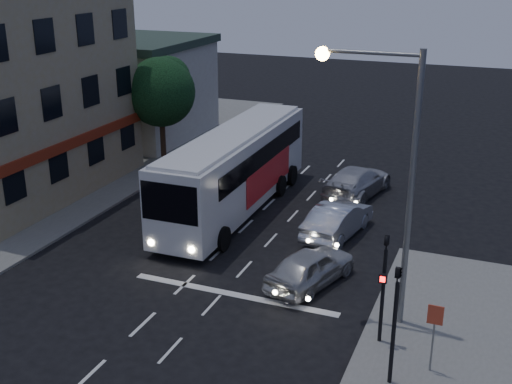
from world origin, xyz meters
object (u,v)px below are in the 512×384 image
at_px(car_sedan_a, 338,220).
at_px(streetlight, 392,159).
at_px(tour_bus, 235,168).
at_px(car_suv, 310,267).
at_px(traffic_signal_side, 395,312).
at_px(regulatory_sign, 434,327).
at_px(street_tree, 161,89).
at_px(car_sedan_b, 357,181).
at_px(traffic_signal_main, 384,276).

distance_m(car_sedan_a, streetlight, 8.71).
distance_m(tour_bus, car_sedan_a, 5.72).
height_order(car_suv, traffic_signal_side, traffic_signal_side).
xyz_separation_m(regulatory_sign, street_tree, (-17.51, 15.26, 2.90)).
relative_size(regulatory_sign, street_tree, 0.35).
xyz_separation_m(car_sedan_a, car_sedan_b, (-0.40, 5.35, 0.01)).
distance_m(traffic_signal_main, traffic_signal_side, 2.10).
bearing_deg(car_sedan_b, car_suv, 104.00).
distance_m(car_sedan_a, regulatory_sign, 10.25).
relative_size(tour_bus, car_sedan_a, 2.83).
relative_size(car_sedan_b, regulatory_sign, 2.39).
xyz_separation_m(car_suv, car_sedan_b, (-0.63, 10.13, 0.05)).
relative_size(traffic_signal_main, regulatory_sign, 1.86).
distance_m(traffic_signal_side, street_tree, 23.24).
bearing_deg(car_sedan_b, street_tree, 5.21).
relative_size(traffic_signal_main, streetlight, 0.46).
height_order(car_suv, traffic_signal_main, traffic_signal_main).
xyz_separation_m(car_sedan_a, street_tree, (-12.35, 6.44, 3.75)).
relative_size(car_sedan_b, street_tree, 0.85).
bearing_deg(street_tree, car_sedan_b, -5.22).
relative_size(tour_bus, car_sedan_b, 2.45).
bearing_deg(car_suv, streetlight, 169.25).
height_order(car_sedan_b, streetlight, streetlight).
xyz_separation_m(car_sedan_b, regulatory_sign, (5.56, -14.17, 0.83)).
bearing_deg(regulatory_sign, streetlight, 128.75).
xyz_separation_m(car_sedan_b, traffic_signal_side, (4.56, -15.13, 1.66)).
relative_size(traffic_signal_side, streetlight, 0.46).
xyz_separation_m(car_suv, street_tree, (-12.58, 11.22, 3.78)).
bearing_deg(regulatory_sign, traffic_signal_side, -136.08).
bearing_deg(streetlight, street_tree, 140.49).
distance_m(tour_bus, regulatory_sign, 14.57).
bearing_deg(regulatory_sign, car_suv, 140.68).
relative_size(regulatory_sign, streetlight, 0.24).
bearing_deg(street_tree, streetlight, -39.51).
bearing_deg(traffic_signal_main, car_suv, 136.90).
height_order(tour_bus, traffic_signal_main, traffic_signal_main).
distance_m(car_suv, car_sedan_b, 10.15).
bearing_deg(streetlight, traffic_signal_side, -74.30).
bearing_deg(car_suv, car_sedan_b, -68.89).
relative_size(car_sedan_b, traffic_signal_side, 1.28).
bearing_deg(traffic_signal_side, traffic_signal_main, 109.49).
bearing_deg(traffic_signal_main, traffic_signal_side, -70.51).
relative_size(car_sedan_a, regulatory_sign, 2.07).
relative_size(tour_bus, regulatory_sign, 5.86).
relative_size(car_suv, street_tree, 0.68).
bearing_deg(streetlight, car_sedan_a, 116.64).
height_order(car_sedan_b, traffic_signal_side, traffic_signal_side).
xyz_separation_m(traffic_signal_side, streetlight, (-0.96, 3.40, 3.31)).
xyz_separation_m(traffic_signal_main, regulatory_sign, (1.70, -1.01, -0.82)).
distance_m(car_sedan_b, streetlight, 13.24).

